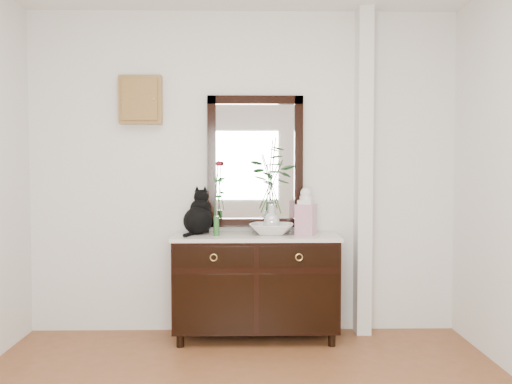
{
  "coord_description": "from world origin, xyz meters",
  "views": [
    {
      "loc": [
        0.01,
        -2.83,
        1.42
      ],
      "look_at": [
        0.1,
        1.63,
        1.2
      ],
      "focal_mm": 40.0,
      "sensor_mm": 36.0,
      "label": 1
    }
  ],
  "objects_px": {
    "ginger_jar": "(306,210)",
    "lotus_bowl": "(272,229)",
    "sideboard": "(256,281)",
    "cat": "(198,211)"
  },
  "relations": [
    {
      "from": "sideboard",
      "to": "ginger_jar",
      "type": "xyz_separation_m",
      "value": [
        0.4,
        0.01,
        0.57
      ]
    },
    {
      "from": "ginger_jar",
      "to": "lotus_bowl",
      "type": "bearing_deg",
      "value": 176.2
    },
    {
      "from": "sideboard",
      "to": "ginger_jar",
      "type": "height_order",
      "value": "ginger_jar"
    },
    {
      "from": "cat",
      "to": "lotus_bowl",
      "type": "distance_m",
      "value": 0.62
    },
    {
      "from": "sideboard",
      "to": "ginger_jar",
      "type": "bearing_deg",
      "value": 1.94
    },
    {
      "from": "sideboard",
      "to": "cat",
      "type": "relative_size",
      "value": 3.6
    },
    {
      "from": "lotus_bowl",
      "to": "ginger_jar",
      "type": "bearing_deg",
      "value": -3.8
    },
    {
      "from": "lotus_bowl",
      "to": "ginger_jar",
      "type": "distance_m",
      "value": 0.31
    },
    {
      "from": "lotus_bowl",
      "to": "cat",
      "type": "bearing_deg",
      "value": 176.85
    },
    {
      "from": "lotus_bowl",
      "to": "ginger_jar",
      "type": "height_order",
      "value": "ginger_jar"
    }
  ]
}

